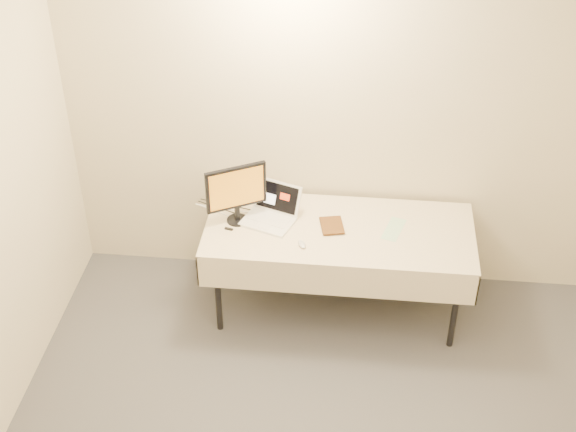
# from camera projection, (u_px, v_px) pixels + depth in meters

# --- Properties ---
(back_wall) EXTENTS (4.00, 0.10, 2.70)m
(back_wall) POSITION_uv_depth(u_px,v_px,m) (346.00, 119.00, 5.54)
(back_wall) COLOR beige
(back_wall) RESTS_ON ground
(table) EXTENTS (1.86, 0.81, 0.74)m
(table) POSITION_uv_depth(u_px,v_px,m) (339.00, 236.00, 5.57)
(table) COLOR black
(table) RESTS_ON ground
(laptop) EXTENTS (0.43, 0.43, 0.23)m
(laptop) POSITION_uv_depth(u_px,v_px,m) (272.00, 212.00, 5.61)
(laptop) COLOR white
(laptop) RESTS_ON table
(monitor) EXTENTS (0.39, 0.23, 0.44)m
(monitor) POSITION_uv_depth(u_px,v_px,m) (236.00, 190.00, 5.46)
(monitor) COLOR black
(monitor) RESTS_ON table
(book) EXTENTS (0.15, 0.05, 0.21)m
(book) POSITION_uv_depth(u_px,v_px,m) (321.00, 216.00, 5.48)
(book) COLOR brown
(book) RESTS_ON table
(alarm_clock) EXTENTS (0.11, 0.08, 0.04)m
(alarm_clock) POSITION_uv_depth(u_px,v_px,m) (286.00, 198.00, 5.80)
(alarm_clock) COLOR black
(alarm_clock) RESTS_ON table
(clicker) EXTENTS (0.08, 0.10, 0.02)m
(clicker) POSITION_uv_depth(u_px,v_px,m) (302.00, 244.00, 5.38)
(clicker) COLOR silver
(clicker) RESTS_ON table
(paper_form) EXTENTS (0.18, 0.29, 0.00)m
(paper_form) POSITION_uv_depth(u_px,v_px,m) (394.00, 229.00, 5.53)
(paper_form) COLOR #AAD5AD
(paper_form) RESTS_ON table
(usb_dongle) EXTENTS (0.06, 0.03, 0.01)m
(usb_dongle) POSITION_uv_depth(u_px,v_px,m) (229.00, 229.00, 5.52)
(usb_dongle) COLOR black
(usb_dongle) RESTS_ON table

